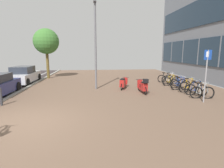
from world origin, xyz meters
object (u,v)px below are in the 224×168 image
Objects in this scene: bicycle_rack_03 at (181,85)px; bollard_far at (1,97)px; scooter_mid at (123,83)px; bicycle_rack_02 at (189,87)px; lamp_post at (95,41)px; bicycle_rack_05 at (171,81)px; parked_car_far at (24,75)px; bicycle_rack_00 at (202,92)px; bicycle_rack_07 at (165,79)px; parking_sign at (206,71)px; bicycle_rack_04 at (178,83)px; bicycle_rack_01 at (196,90)px; bicycle_rack_06 at (170,80)px; street_tree at (46,42)px; scooter_near at (143,86)px.

bollard_far is at bearing -166.14° from bicycle_rack_03.
scooter_mid is 1.91× the size of bollard_far.
lamp_post is (-6.08, 1.74, 3.01)m from bicycle_rack_02.
parked_car_far is (-12.02, 2.50, 0.32)m from bicycle_rack_05.
bicycle_rack_02 is 4.41m from scooter_mid.
bicycle_rack_00 reaches higher than bicycle_rack_03.
bicycle_rack_03 reaches higher than bicycle_rack_05.
parking_sign reaches higher than bicycle_rack_07.
bicycle_rack_07 is at bearing 28.01° from bollard_far.
bicycle_rack_04 is at bearing 88.51° from bicycle_rack_02.
bicycle_rack_03 is 1.06× the size of bicycle_rack_05.
bicycle_rack_02 reaches higher than bicycle_rack_07.
bicycle_rack_01 is 0.95× the size of bicycle_rack_06.
bicycle_rack_00 reaches higher than bicycle_rack_01.
parking_sign is at bearing -43.63° from street_tree.
bicycle_rack_04 is 6.83m from lamp_post.
bicycle_rack_06 is 6.99m from lamp_post.
bicycle_rack_05 is 4.03m from scooter_mid.
bicycle_rack_02 is at bearing -91.49° from bicycle_rack_04.
parking_sign is 14.44m from street_tree.
bicycle_rack_06 reaches higher than bollard_far.
bicycle_rack_06 is 0.79m from bicycle_rack_07.
bicycle_rack_06 is at bearing 20.80° from scooter_mid.
scooter_near is (-3.08, 0.05, 0.10)m from bicycle_rack_02.
bicycle_rack_06 is 4.41m from scooter_near.
bicycle_rack_02 is 1.56× the size of bollard_far.
bollard_far is (-0.02, -9.38, -3.18)m from street_tree.
bicycle_rack_01 reaches higher than scooter_mid.
bicycle_rack_00 reaches higher than scooter_mid.
street_tree is at bearing 136.37° from parking_sign.
street_tree is at bearing 161.52° from bicycle_rack_07.
lamp_post is (-1.94, 0.21, 2.95)m from scooter_mid.
parking_sign is 10.46m from bollard_far.
street_tree is at bearing 62.58° from parked_car_far.
bollard_far is at bearing -155.47° from bicycle_rack_06.
bicycle_rack_03 is 12.70m from parked_car_far.
parking_sign reaches higher than bicycle_rack_05.
bicycle_rack_06 is at bearing 71.41° from bicycle_rack_05.
scooter_mid is 0.35× the size of street_tree.
scooter_mid is (-3.95, -0.82, 0.07)m from bicycle_rack_05.
bicycle_rack_02 is at bearing -21.65° from parked_car_far.
bollard_far is (-10.65, -4.20, 0.11)m from bicycle_rack_05.
street_tree is at bearing 145.16° from bicycle_rack_02.
bicycle_rack_03 is 13.02m from street_tree.
bicycle_rack_05 is 4.89m from parking_sign.
bicycle_rack_06 is 1.58× the size of bollard_far.
scooter_mid is (-4.06, 3.10, 0.06)m from bicycle_rack_00.
scooter_near reaches higher than bicycle_rack_03.
bicycle_rack_05 is 0.22× the size of lamp_post.
bollard_far reaches higher than scooter_mid.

